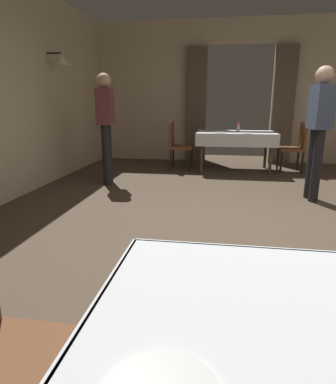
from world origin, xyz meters
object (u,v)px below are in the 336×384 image
Objects in this scene: dining_table_mid at (236,136)px; flower_vase_mid at (238,126)px; chair_mid_right at (296,145)px; plate_mid_b at (246,133)px; plate_mid_c at (224,131)px; person_diner_standing_aside at (319,123)px; person_waiter_by_doorway at (106,120)px; plate_mid_d at (219,133)px; chair_mid_left at (177,143)px.

flower_vase_mid reaches higher than dining_table_mid.
plate_mid_b is at bearing -159.19° from chair_mid_right.
chair_mid_right is 4.93× the size of plate_mid_c.
person_diner_standing_aside reaches higher than plate_mid_b.
chair_mid_right is at bearing 24.64° from person_waiter_by_doorway.
chair_mid_right is at bearing 84.79° from person_diner_standing_aside.
chair_mid_right is 4.93× the size of plate_mid_b.
plate_mid_b is 0.86× the size of plate_mid_d.
person_diner_standing_aside is at bearing -95.21° from chair_mid_right.
chair_mid_right is 0.54× the size of person_waiter_by_doorway.
chair_mid_right reaches higher than plate_mid_c.
person_waiter_by_doorway reaches higher than chair_mid_left.
person_waiter_by_doorway is at bearing -123.77° from chair_mid_left.
flower_vase_mid reaches higher than chair_mid_left.
plate_mid_c is (0.91, -0.03, 0.24)m from chair_mid_left.
chair_mid_left is at bearing 137.42° from person_diner_standing_aside.
person_diner_standing_aside is at bearing -63.50° from dining_table_mid.
plate_mid_b and plate_mid_c have the same top height.
chair_mid_left is 4.23× the size of plate_mid_d.
chair_mid_left is 2.26m from chair_mid_right.
flower_vase_mid is 0.11× the size of person_diner_standing_aside.
person_diner_standing_aside is (0.78, -1.59, 0.27)m from plate_mid_b.
person_diner_standing_aside reaches higher than plate_mid_c.
plate_mid_c is (-0.22, -0.03, 0.09)m from dining_table_mid.
person_waiter_by_doorway is at bearing -147.35° from plate_mid_d.
plate_mid_b is at bearing 26.20° from person_waiter_by_doorway.
plate_mid_d is at bearing -108.88° from plate_mid_c.
flower_vase_mid is (0.04, 0.05, 0.19)m from dining_table_mid.
plate_mid_c is (-0.39, 0.29, 0.00)m from plate_mid_b.
plate_mid_d is (-1.44, -0.34, 0.24)m from chair_mid_right.
chair_mid_left is at bearing 56.23° from person_waiter_by_doorway.
dining_table_mid is 2.16m from person_diner_standing_aside.
flower_vase_mid is at bearing 109.34° from plate_mid_b.
chair_mid_left is 1.80m from person_waiter_by_doorway.
person_diner_standing_aside is (0.91, -1.95, 0.17)m from flower_vase_mid.
plate_mid_d is (-0.09, -0.27, 0.00)m from plate_mid_c.
person_waiter_by_doorway is at bearing -155.36° from chair_mid_right.
plate_mid_d reaches higher than dining_table_mid.
chair_mid_left is at bearing 179.82° from dining_table_mid.
plate_mid_d is 2.07m from person_diner_standing_aside.
chair_mid_left is 1.36m from plate_mid_b.
plate_mid_b is 1.00× the size of plate_mid_c.
person_waiter_by_doorway is at bearing -145.28° from flower_vase_mid.
dining_table_mid is 1.60× the size of chair_mid_right.
chair_mid_left is (-1.13, 0.00, -0.15)m from dining_table_mid.
person_diner_standing_aside is (2.08, -1.91, 0.51)m from chair_mid_left.
chair_mid_right is 1.05m from plate_mid_b.
flower_vase_mid is at bearing 114.91° from person_diner_standing_aside.
chair_mid_right is 1.14m from flower_vase_mid.
person_waiter_by_doorway reaches higher than flower_vase_mid.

